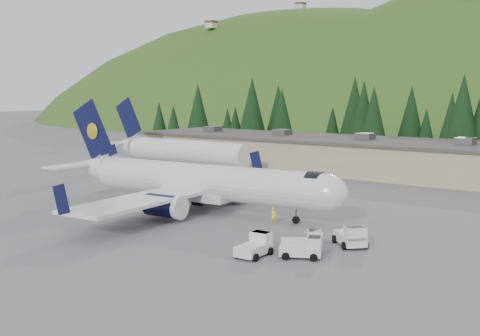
% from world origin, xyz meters
% --- Properties ---
extents(ground, '(600.00, 600.00, 0.00)m').
position_xyz_m(ground, '(0.00, 0.00, 0.00)').
color(ground, slate).
extents(airliner, '(34.83, 32.71, 11.55)m').
position_xyz_m(airliner, '(-1.01, -0.09, 3.08)').
color(airliner, white).
rests_on(airliner, ground).
extents(second_airliner, '(27.50, 11.00, 10.05)m').
position_xyz_m(second_airliner, '(-24.92, 22.00, 3.32)').
color(second_airliner, white).
rests_on(second_airliner, ground).
extents(baggage_tug_a, '(3.47, 2.87, 1.66)m').
position_xyz_m(baggage_tug_a, '(17.08, -8.83, 0.74)').
color(baggage_tug_a, white).
rests_on(baggage_tug_a, ground).
extents(baggage_tug_b, '(3.66, 3.58, 1.82)m').
position_xyz_m(baggage_tug_b, '(18.45, -3.72, 0.82)').
color(baggage_tug_b, white).
rests_on(baggage_tug_b, ground).
extents(baggage_tug_c, '(2.10, 3.29, 1.71)m').
position_xyz_m(baggage_tug_c, '(13.78, -10.49, 0.77)').
color(baggage_tug_c, white).
rests_on(baggage_tug_c, ground).
extents(terminal_building, '(71.00, 17.00, 6.10)m').
position_xyz_m(terminal_building, '(-5.01, 38.00, 2.62)').
color(terminal_building, tan).
rests_on(terminal_building, ground).
extents(baggage_tug_d, '(3.48, 3.13, 1.68)m').
position_xyz_m(baggage_tug_d, '(16.17, -7.19, 0.75)').
color(baggage_tug_d, white).
rests_on(baggage_tug_d, ground).
extents(ramp_worker, '(0.66, 0.51, 1.63)m').
position_xyz_m(ramp_worker, '(8.80, -0.52, 0.81)').
color(ramp_worker, '#F7FF1F').
rests_on(ramp_worker, ground).
extents(tree_line, '(111.15, 18.73, 14.28)m').
position_xyz_m(tree_line, '(-5.20, 60.52, 7.57)').
color(tree_line, black).
rests_on(tree_line, ground).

